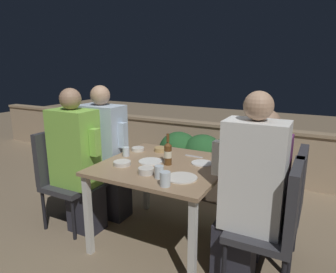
{
  "coord_description": "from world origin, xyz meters",
  "views": [
    {
      "loc": [
        1.13,
        -2.1,
        1.54
      ],
      "look_at": [
        0.0,
        0.07,
        0.94
      ],
      "focal_mm": 32.0,
      "sensor_mm": 36.0,
      "label": 1
    }
  ],
  "objects_px": {
    "potted_plant": "(116,157)",
    "person_white_polo": "(248,192)",
    "chair_right_near": "(277,218)",
    "beer_bottle": "(168,153)",
    "chair_left_near": "(63,171)",
    "person_purple_stripe": "(258,185)",
    "person_green_blouse": "(77,161)",
    "person_blue_shirt": "(105,153)",
    "chair_right_far": "(285,198)",
    "chair_left_far": "(91,162)"
  },
  "relations": [
    {
      "from": "beer_bottle",
      "to": "potted_plant",
      "type": "xyz_separation_m",
      "value": [
        -1.19,
        0.85,
        -0.45
      ]
    },
    {
      "from": "chair_right_near",
      "to": "beer_bottle",
      "type": "relative_size",
      "value": 3.52
    },
    {
      "from": "person_blue_shirt",
      "to": "chair_right_far",
      "type": "height_order",
      "value": "person_blue_shirt"
    },
    {
      "from": "person_green_blouse",
      "to": "chair_right_near",
      "type": "xyz_separation_m",
      "value": [
        1.75,
        -0.0,
        -0.13
      ]
    },
    {
      "from": "chair_left_far",
      "to": "person_blue_shirt",
      "type": "xyz_separation_m",
      "value": [
        0.2,
        0.0,
        0.13
      ]
    },
    {
      "from": "chair_right_near",
      "to": "person_purple_stripe",
      "type": "distance_m",
      "value": 0.41
    },
    {
      "from": "person_white_polo",
      "to": "chair_left_near",
      "type": "bearing_deg",
      "value": 179.9
    },
    {
      "from": "person_green_blouse",
      "to": "person_white_polo",
      "type": "bearing_deg",
      "value": -0.12
    },
    {
      "from": "person_green_blouse",
      "to": "person_purple_stripe",
      "type": "bearing_deg",
      "value": 12.54
    },
    {
      "from": "potted_plant",
      "to": "person_white_polo",
      "type": "bearing_deg",
      "value": -28.42
    },
    {
      "from": "chair_left_near",
      "to": "potted_plant",
      "type": "xyz_separation_m",
      "value": [
        -0.14,
        1.02,
        -0.17
      ]
    },
    {
      "from": "person_blue_shirt",
      "to": "chair_left_far",
      "type": "bearing_deg",
      "value": -180.0
    },
    {
      "from": "potted_plant",
      "to": "chair_left_far",
      "type": "bearing_deg",
      "value": -73.6
    },
    {
      "from": "person_blue_shirt",
      "to": "potted_plant",
      "type": "distance_m",
      "value": 0.86
    },
    {
      "from": "chair_left_near",
      "to": "chair_left_far",
      "type": "bearing_deg",
      "value": 79.09
    },
    {
      "from": "person_blue_shirt",
      "to": "chair_right_far",
      "type": "distance_m",
      "value": 1.7
    },
    {
      "from": "chair_right_far",
      "to": "chair_right_near",
      "type": "bearing_deg",
      "value": -91.3
    },
    {
      "from": "person_white_polo",
      "to": "person_green_blouse",
      "type": "bearing_deg",
      "value": 179.88
    },
    {
      "from": "person_green_blouse",
      "to": "chair_right_near",
      "type": "relative_size",
      "value": 1.44
    },
    {
      "from": "chair_left_near",
      "to": "person_white_polo",
      "type": "height_order",
      "value": "person_white_polo"
    },
    {
      "from": "chair_left_far",
      "to": "person_purple_stripe",
      "type": "relative_size",
      "value": 0.77
    },
    {
      "from": "person_green_blouse",
      "to": "beer_bottle",
      "type": "bearing_deg",
      "value": 11.69
    },
    {
      "from": "chair_right_near",
      "to": "person_purple_stripe",
      "type": "height_order",
      "value": "person_purple_stripe"
    },
    {
      "from": "chair_right_near",
      "to": "beer_bottle",
      "type": "height_order",
      "value": "beer_bottle"
    },
    {
      "from": "person_green_blouse",
      "to": "person_white_polo",
      "type": "relative_size",
      "value": 0.97
    },
    {
      "from": "chair_right_near",
      "to": "potted_plant",
      "type": "relative_size",
      "value": 1.54
    },
    {
      "from": "person_purple_stripe",
      "to": "chair_left_far",
      "type": "bearing_deg",
      "value": -179.24
    },
    {
      "from": "chair_right_near",
      "to": "potted_plant",
      "type": "distance_m",
      "value": 2.34
    },
    {
      "from": "person_white_polo",
      "to": "potted_plant",
      "type": "height_order",
      "value": "person_white_polo"
    },
    {
      "from": "chair_left_near",
      "to": "person_blue_shirt",
      "type": "xyz_separation_m",
      "value": [
        0.26,
        0.32,
        0.13
      ]
    },
    {
      "from": "person_green_blouse",
      "to": "person_blue_shirt",
      "type": "distance_m",
      "value": 0.33
    },
    {
      "from": "chair_right_near",
      "to": "person_green_blouse",
      "type": "bearing_deg",
      "value": 179.9
    },
    {
      "from": "person_blue_shirt",
      "to": "person_green_blouse",
      "type": "bearing_deg",
      "value": -100.88
    },
    {
      "from": "chair_right_near",
      "to": "beer_bottle",
      "type": "distance_m",
      "value": 0.97
    },
    {
      "from": "chair_left_near",
      "to": "person_blue_shirt",
      "type": "bearing_deg",
      "value": 50.76
    },
    {
      "from": "chair_left_far",
      "to": "chair_right_far",
      "type": "relative_size",
      "value": 1.0
    },
    {
      "from": "person_white_polo",
      "to": "potted_plant",
      "type": "xyz_separation_m",
      "value": [
        -1.9,
        1.03,
        -0.32
      ]
    },
    {
      "from": "person_blue_shirt",
      "to": "person_purple_stripe",
      "type": "bearing_deg",
      "value": 0.86
    },
    {
      "from": "chair_right_far",
      "to": "person_purple_stripe",
      "type": "distance_m",
      "value": 0.22
    },
    {
      "from": "chair_left_far",
      "to": "beer_bottle",
      "type": "bearing_deg",
      "value": -8.59
    },
    {
      "from": "chair_right_near",
      "to": "person_purple_stripe",
      "type": "bearing_deg",
      "value": 119.56
    },
    {
      "from": "person_white_polo",
      "to": "chair_right_far",
      "type": "xyz_separation_m",
      "value": [
        0.21,
        0.35,
        -0.15
      ]
    },
    {
      "from": "person_blue_shirt",
      "to": "chair_right_far",
      "type": "xyz_separation_m",
      "value": [
        1.7,
        0.02,
        -0.13
      ]
    },
    {
      "from": "person_white_polo",
      "to": "chair_right_far",
      "type": "height_order",
      "value": "person_white_polo"
    },
    {
      "from": "chair_right_far",
      "to": "person_green_blouse",
      "type": "bearing_deg",
      "value": -168.89
    },
    {
      "from": "chair_left_near",
      "to": "person_white_polo",
      "type": "distance_m",
      "value": 1.76
    },
    {
      "from": "person_white_polo",
      "to": "person_purple_stripe",
      "type": "bearing_deg",
      "value": 89.51
    },
    {
      "from": "person_green_blouse",
      "to": "person_white_polo",
      "type": "distance_m",
      "value": 1.55
    },
    {
      "from": "person_blue_shirt",
      "to": "person_white_polo",
      "type": "distance_m",
      "value": 1.53
    },
    {
      "from": "chair_left_near",
      "to": "person_blue_shirt",
      "type": "distance_m",
      "value": 0.44
    }
  ]
}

